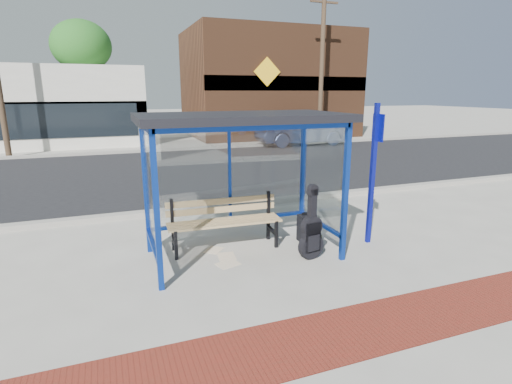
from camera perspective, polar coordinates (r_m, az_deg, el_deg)
name	(u,v)px	position (r m, az deg, el deg)	size (l,w,h in m)	color
ground	(243,255)	(7.01, -1.80, -9.01)	(120.00, 120.00, 0.00)	#B2ADA0
brick_paver_strip	(317,340)	(4.91, 8.69, -20.12)	(60.00, 1.00, 0.01)	maroon
curb_near	(204,208)	(9.62, -7.40, -2.24)	(60.00, 0.25, 0.12)	gray
street_asphalt	(171,171)	(14.52, -12.07, 2.91)	(60.00, 10.00, 0.00)	black
curb_far	(154,150)	(19.50, -14.40, 5.78)	(60.00, 0.25, 0.12)	gray
far_sidewalk	(149,147)	(21.38, -14.98, 6.29)	(60.00, 4.00, 0.01)	#B2ADA0
bus_shelter	(241,135)	(6.55, -2.15, 8.13)	(3.30, 1.80, 2.42)	navy
storefront_brown	(268,84)	(26.58, 1.71, 15.12)	(10.00, 7.08, 6.40)	#59331E
tree_mid	(81,46)	(28.25, -23.70, 18.52)	(3.60, 3.60, 7.03)	#4C3826
tree_right	(306,54)	(31.77, 7.15, 18.93)	(3.60, 3.60, 7.03)	#4C3826
utility_pole_east	(322,65)	(22.46, 9.38, 17.44)	(1.60, 0.24, 8.00)	#4C3826
bench	(224,219)	(7.18, -4.61, -3.88)	(2.04, 0.59, 0.95)	black
guitar_bag	(311,234)	(6.79, 7.90, -5.90)	(0.46, 0.20, 1.22)	black
suitcase	(307,228)	(7.63, 7.25, -5.06)	(0.33, 0.23, 0.56)	black
backpack	(315,240)	(7.29, 8.41, -6.79)	(0.32, 0.29, 0.36)	#292A17
sign_post	(373,167)	(7.50, 16.42, 3.49)	(0.10, 0.32, 2.57)	#0D1495
newspaper_a	(228,264)	(6.68, -4.02, -10.24)	(0.36, 0.29, 0.01)	white
newspaper_b	(227,256)	(6.97, -4.23, -9.17)	(0.37, 0.29, 0.01)	white
newspaper_c	(214,250)	(7.25, -6.06, -8.25)	(0.33, 0.26, 0.01)	white
parked_car	(303,130)	(21.32, 6.70, 8.80)	(1.69, 4.85, 1.60)	#182544
fire_hydrant	(345,133)	(24.14, 12.56, 8.16)	(0.31, 0.20, 0.69)	#AB0F0C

